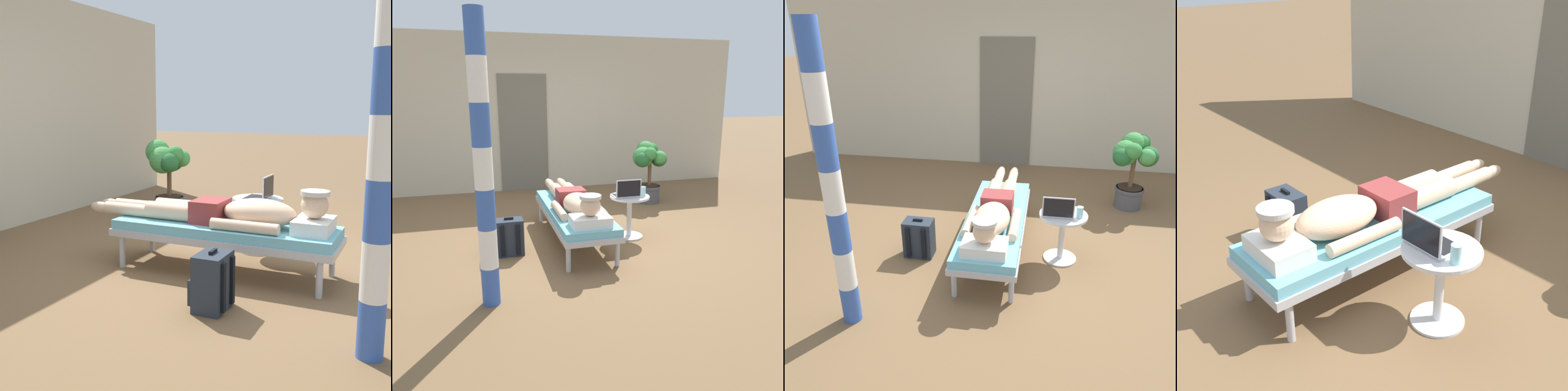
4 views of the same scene
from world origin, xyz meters
TOP-DOWN VIEW (x-y plane):
  - ground_plane at (0.00, 0.00)m, footprint 40.00×40.00m
  - lounge_chair at (-0.16, 0.02)m, footprint 0.62×1.90m
  - person_reclining at (-0.16, -0.05)m, footprint 0.53×2.17m
  - side_table at (0.53, -0.04)m, footprint 0.48×0.48m
  - laptop at (0.47, -0.09)m, footprint 0.31×0.24m
  - drink_glass at (0.68, -0.09)m, footprint 0.06×0.06m
  - backpack at (-0.94, -0.20)m, footprint 0.30×0.26m
  - potted_plant at (1.41, 1.42)m, footprint 0.58×0.52m
  - porch_post at (-1.19, -1.26)m, footprint 0.15×0.15m

SIDE VIEW (x-z plane):
  - ground_plane at x=0.00m, z-range 0.00..0.00m
  - backpack at x=-0.94m, z-range -0.02..0.41m
  - lounge_chair at x=-0.16m, z-range 0.14..0.56m
  - side_table at x=0.53m, z-range 0.09..0.62m
  - person_reclining at x=-0.16m, z-range 0.36..0.68m
  - drink_glass at x=0.68m, z-range 0.52..0.64m
  - laptop at x=0.47m, z-range 0.47..0.69m
  - potted_plant at x=1.41m, z-range 0.13..1.10m
  - porch_post at x=-1.19m, z-range 0.00..2.35m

